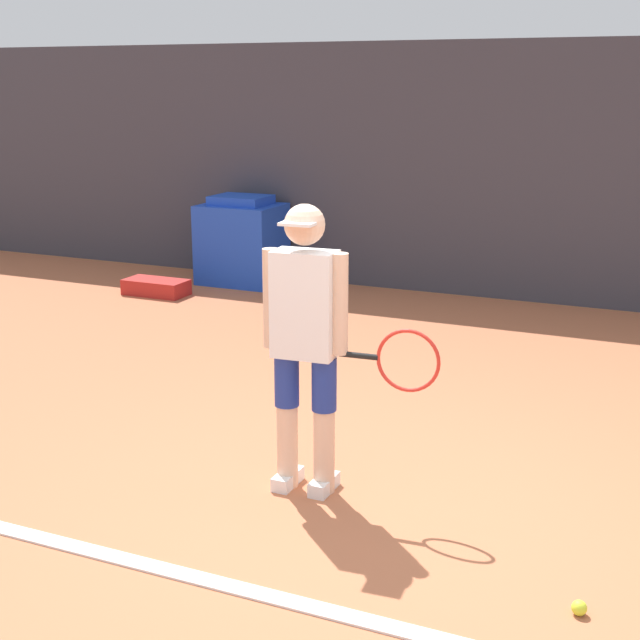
% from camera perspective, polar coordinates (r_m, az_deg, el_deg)
% --- Properties ---
extents(ground_plane, '(24.00, 24.00, 0.00)m').
position_cam_1_polar(ground_plane, '(4.71, 3.09, -13.37)').
color(ground_plane, '#B76642').
extents(back_wall, '(24.00, 0.10, 2.65)m').
position_cam_1_polar(back_wall, '(9.38, 15.08, 8.95)').
color(back_wall, '#383842').
rests_on(back_wall, ground_plane).
extents(court_baseline, '(21.60, 0.10, 0.01)m').
position_cam_1_polar(court_baseline, '(4.12, -0.81, -17.84)').
color(court_baseline, white).
rests_on(court_baseline, ground_plane).
extents(tennis_player, '(0.99, 0.29, 1.62)m').
position_cam_1_polar(tennis_player, '(4.83, -0.79, -1.09)').
color(tennis_player, beige).
rests_on(tennis_player, ground_plane).
extents(tennis_ball, '(0.07, 0.07, 0.07)m').
position_cam_1_polar(tennis_ball, '(4.21, 16.26, -17.27)').
color(tennis_ball, '#D1E533').
rests_on(tennis_ball, ground_plane).
extents(covered_chair, '(0.88, 0.71, 1.00)m').
position_cam_1_polar(covered_chair, '(10.18, -5.01, 5.02)').
color(covered_chair, blue).
rests_on(covered_chair, ground_plane).
extents(equipment_bag, '(0.69, 0.34, 0.17)m').
position_cam_1_polar(equipment_bag, '(9.79, -10.44, 2.08)').
color(equipment_bag, '#B2231E').
rests_on(equipment_bag, ground_plane).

